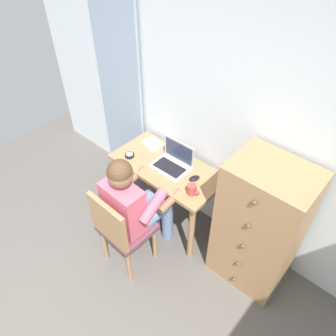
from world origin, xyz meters
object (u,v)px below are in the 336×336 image
at_px(dresser, 259,227).
at_px(desk, 167,176).
at_px(chair, 121,228).
at_px(person_seated, 135,202).
at_px(computer_mouse, 194,178).
at_px(coffee_mug, 192,190).
at_px(laptop, 173,162).
at_px(desk_clock, 130,155).
at_px(notebook_pad, 153,144).

bearing_deg(dresser, desk, -177.56).
xyz_separation_m(chair, person_seated, (0.00, 0.18, 0.18)).
xyz_separation_m(computer_mouse, coffee_mug, (0.09, -0.15, 0.03)).
height_order(computer_mouse, coffee_mug, coffee_mug).
bearing_deg(chair, laptop, 91.30).
relative_size(laptop, computer_mouse, 3.43).
xyz_separation_m(desk_clock, notebook_pad, (0.03, 0.29, -0.01)).
bearing_deg(laptop, computer_mouse, -2.55).
relative_size(dresser, notebook_pad, 5.98).
bearing_deg(person_seated, laptop, 92.19).
bearing_deg(desk_clock, coffee_mug, 0.88).
height_order(laptop, computer_mouse, laptop).
bearing_deg(person_seated, computer_mouse, 64.64).
height_order(desk_clock, notebook_pad, desk_clock).
relative_size(notebook_pad, coffee_mug, 1.75).
height_order(dresser, laptop, dresser).
height_order(chair, laptop, laptop).
xyz_separation_m(desk, laptop, (0.04, 0.04, 0.18)).
bearing_deg(coffee_mug, desk, 162.25).
distance_m(person_seated, coffee_mug, 0.50).
bearing_deg(desk_clock, desk, 20.82).
relative_size(laptop, desk_clock, 3.81).
distance_m(dresser, coffee_mug, 0.62).
distance_m(dresser, laptop, 0.94).
distance_m(person_seated, computer_mouse, 0.56).
distance_m(laptop, desk_clock, 0.44).
xyz_separation_m(person_seated, notebook_pad, (-0.39, 0.63, 0.06)).
relative_size(desk_clock, coffee_mug, 0.75).
height_order(chair, desk_clock, chair).
bearing_deg(desk, person_seated, -82.50).
relative_size(chair, notebook_pad, 4.28).
height_order(chair, person_seated, person_seated).
relative_size(chair, desk_clock, 9.99).
xyz_separation_m(dresser, laptop, (-0.92, -0.01, 0.17)).
distance_m(dresser, notebook_pad, 1.31).
bearing_deg(coffee_mug, notebook_pad, 159.19).
bearing_deg(person_seated, dresser, 30.02).
bearing_deg(person_seated, chair, -91.18).
xyz_separation_m(dresser, notebook_pad, (-1.29, 0.11, 0.13)).
xyz_separation_m(chair, laptop, (-0.02, 0.70, 0.29)).
xyz_separation_m(desk, coffee_mug, (0.39, -0.13, 0.18)).
relative_size(desk, notebook_pad, 5.09).
height_order(chair, computer_mouse, chair).
bearing_deg(notebook_pad, computer_mouse, 3.69).
bearing_deg(computer_mouse, person_seated, -94.90).
bearing_deg(desk, chair, -84.88).
height_order(desk, laptop, laptop).
relative_size(chair, person_seated, 0.74).
bearing_deg(coffee_mug, chair, -121.63).
bearing_deg(coffee_mug, computer_mouse, 120.76).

